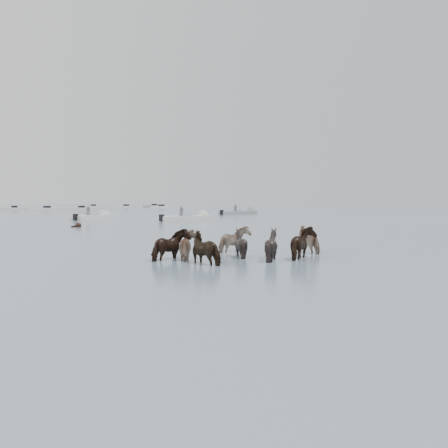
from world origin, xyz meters
TOP-DOWN VIEW (x-y plane):
  - ground at (0.00, 0.00)m, footprint 400.00×400.00m
  - pony_herd at (0.31, -0.96)m, footprint 6.76×4.21m
  - swimming_pony at (2.87, 19.65)m, footprint 0.72×0.44m
  - motorboat_c at (9.27, 30.53)m, footprint 5.38×3.94m
  - motorboat_d at (14.98, 22.65)m, footprint 5.56×1.83m
  - motorboat_e at (30.31, 32.98)m, footprint 5.91×1.66m

SIDE VIEW (x-z plane):
  - ground at x=0.00m, z-range 0.00..0.00m
  - swimming_pony at x=2.87m, z-range -0.12..0.32m
  - motorboat_e at x=30.31m, z-range -0.74..1.18m
  - motorboat_d at x=14.98m, z-range -0.73..1.19m
  - motorboat_c at x=9.27m, z-range -0.73..1.19m
  - pony_herd at x=0.31m, z-range -0.30..1.03m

